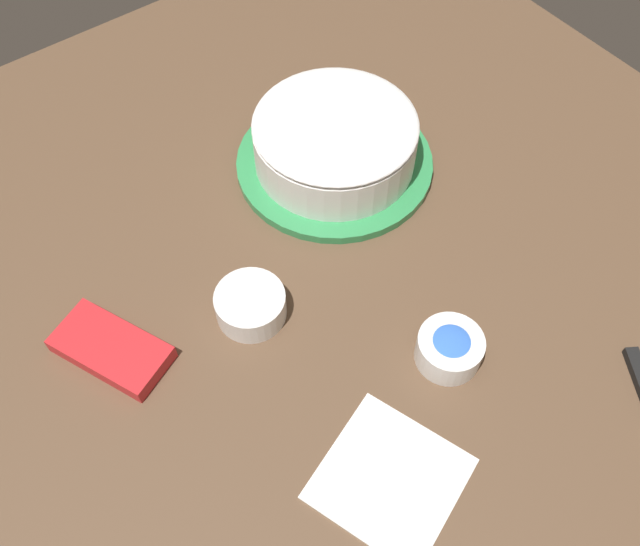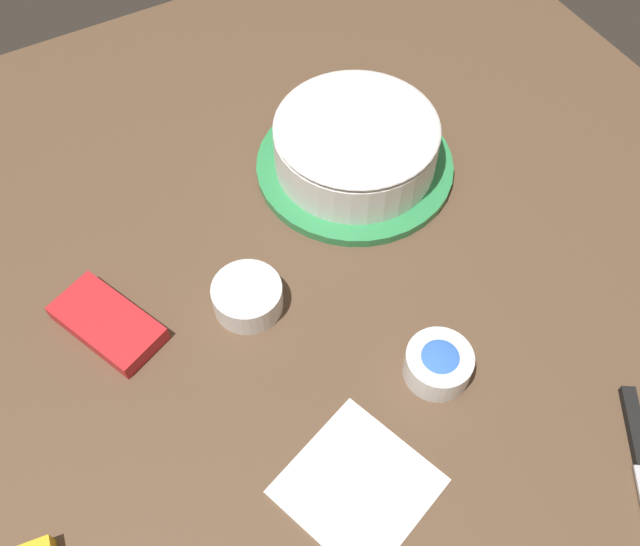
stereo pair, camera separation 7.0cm
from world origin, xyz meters
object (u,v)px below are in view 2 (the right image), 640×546
object	(u,v)px
paper_napkin	(358,486)
candy_box_upper	(108,323)
sprinkle_bowl_green	(247,296)
sprinkle_bowl_blue	(438,363)
frosted_cake	(356,147)

from	to	relation	value
paper_napkin	candy_box_upper	bearing A→B (deg)	27.97
sprinkle_bowl_green	candy_box_upper	distance (m)	0.18
paper_napkin	sprinkle_bowl_blue	bearing A→B (deg)	-64.30
sprinkle_bowl_green	candy_box_upper	world-z (taller)	sprinkle_bowl_green
sprinkle_bowl_green	paper_napkin	world-z (taller)	sprinkle_bowl_green
frosted_cake	sprinkle_bowl_blue	bearing A→B (deg)	166.24
sprinkle_bowl_green	paper_napkin	size ratio (longest dim) A/B	0.61
candy_box_upper	paper_napkin	world-z (taller)	candy_box_upper
candy_box_upper	paper_napkin	xyz separation A→B (m)	(-0.33, -0.18, -0.01)
sprinkle_bowl_blue	candy_box_upper	world-z (taller)	sprinkle_bowl_blue
sprinkle_bowl_blue	candy_box_upper	size ratio (longest dim) A/B	0.57
frosted_cake	sprinkle_bowl_blue	world-z (taller)	frosted_cake
candy_box_upper	frosted_cake	bearing A→B (deg)	-102.26
sprinkle_bowl_blue	paper_napkin	distance (m)	0.18
frosted_cake	candy_box_upper	size ratio (longest dim) A/B	2.02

